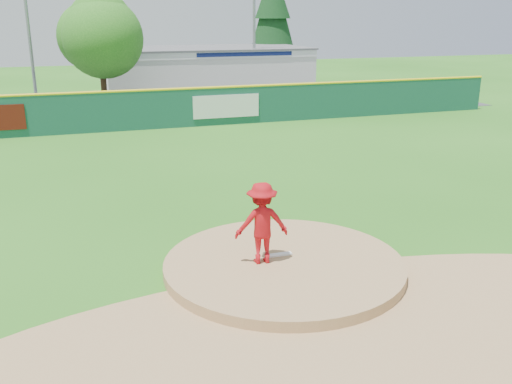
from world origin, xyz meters
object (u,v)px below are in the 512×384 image
object	(u,v)px
conifer_tree	(273,16)
pitcher	(262,223)
van	(137,107)
light_pole_left	(26,7)
light_pole_right	(254,16)
pool_building_grp	(204,69)
deciduous_tree	(100,34)

from	to	relation	value
conifer_tree	pitcher	bearing A→B (deg)	-110.62
van	light_pole_left	size ratio (longest dim) A/B	0.43
conifer_tree	light_pole_right	world-z (taller)	light_pole_right
pool_building_grp	conifer_tree	size ratio (longest dim) A/B	1.60
pitcher	deciduous_tree	size ratio (longest dim) A/B	0.25
pool_building_grp	light_pole_right	distance (m)	5.75
conifer_tree	light_pole_right	distance (m)	8.06
pitcher	pool_building_grp	distance (m)	32.55
pitcher	light_pole_left	bearing A→B (deg)	-71.85
van	pool_building_grp	xyz separation A→B (m)	(6.52, 10.59, 0.98)
van	light_pole_right	world-z (taller)	light_pole_right
deciduous_tree	light_pole_right	xyz separation A→B (m)	(11.00, 4.00, 0.99)
pitcher	van	xyz separation A→B (m)	(-0.01, 21.30, -0.50)
pool_building_grp	light_pole_right	bearing A→B (deg)	-44.95
pitcher	pool_building_grp	size ratio (longest dim) A/B	0.12
pitcher	van	world-z (taller)	pitcher
van	light_pole_left	bearing A→B (deg)	42.88
pitcher	van	distance (m)	21.30
deciduous_tree	light_pole_left	bearing A→B (deg)	153.43
pitcher	light_pole_left	distance (m)	27.88
conifer_tree	light_pole_left	bearing A→B (deg)	-154.65
van	light_pole_right	bearing A→B (deg)	-52.93
conifer_tree	light_pole_right	xyz separation A→B (m)	(-4.00, -7.00, 0.00)
van	pool_building_grp	world-z (taller)	pool_building_grp
deciduous_tree	light_pole_left	world-z (taller)	light_pole_left
pitcher	deciduous_tree	bearing A→B (deg)	-79.96
light_pole_right	conifer_tree	bearing A→B (deg)	60.26
van	deciduous_tree	world-z (taller)	deciduous_tree
pitcher	van	bearing A→B (deg)	-83.36
conifer_tree	deciduous_tree	bearing A→B (deg)	-143.75
deciduous_tree	pool_building_grp	bearing A→B (deg)	41.16
pitcher	light_pole_left	xyz separation A→B (m)	(-5.49, 26.89, 4.87)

